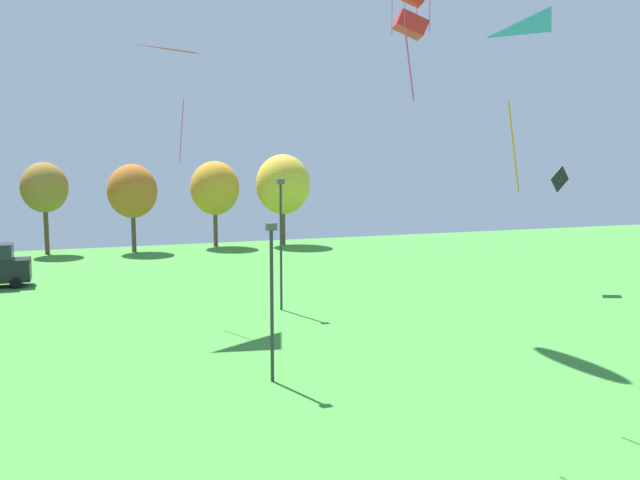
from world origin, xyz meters
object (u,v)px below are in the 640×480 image
treeline_tree_4 (132,191)px  treeline_tree_5 (215,188)px  kite_flying_6 (485,74)px  treeline_tree_3 (44,188)px  light_post_2 (281,237)px  kite_flying_8 (560,179)px  kite_flying_7 (194,77)px  light_post_0 (272,292)px  treeline_tree_6 (283,184)px  kite_flying_5 (411,9)px

treeline_tree_4 → treeline_tree_5: (6.86, 1.06, 0.11)m
kite_flying_6 → treeline_tree_3: size_ratio=0.53×
light_post_2 → treeline_tree_5: size_ratio=0.89×
kite_flying_8 → treeline_tree_4: bearing=132.1°
treeline_tree_4 → kite_flying_8: bearing=-47.9°
kite_flying_6 → treeline_tree_3: kite_flying_6 is taller
kite_flying_7 → kite_flying_8: size_ratio=2.61×
kite_flying_8 → treeline_tree_5: size_ratio=0.22×
kite_flying_6 → treeline_tree_4: (-7.11, 38.24, -5.09)m
kite_flying_6 → light_post_0: kite_flying_6 is taller
kite_flying_7 → treeline_tree_5: bearing=76.7°
treeline_tree_3 → treeline_tree_6: bearing=-2.5°
light_post_2 → treeline_tree_6: bearing=72.6°
kite_flying_6 → treeline_tree_6: bearing=81.8°
kite_flying_5 → kite_flying_7: 14.66m
treeline_tree_5 → kite_flying_5: bearing=-93.7°
kite_flying_8 → treeline_tree_6: treeline_tree_6 is taller
kite_flying_7 → treeline_tree_5: kite_flying_7 is taller
kite_flying_5 → kite_flying_8: bearing=40.1°
light_post_0 → kite_flying_7: bearing=93.8°
light_post_2 → treeline_tree_4: size_ratio=0.92×
kite_flying_6 → light_post_0: (-5.63, 3.62, -6.89)m
kite_flying_8 → light_post_0: size_ratio=0.29×
treeline_tree_4 → treeline_tree_6: size_ratio=0.90×
kite_flying_7 → kite_flying_6: bearing=-65.3°
light_post_2 → treeline_tree_3: (-11.49, 25.28, 1.56)m
light_post_2 → treeline_tree_6: 25.67m
kite_flying_5 → kite_flying_8: 23.42m
treeline_tree_3 → treeline_tree_6: size_ratio=0.92×
treeline_tree_6 → kite_flying_5: bearing=-102.1°
light_post_2 → treeline_tree_3: 27.81m
kite_flying_6 → kite_flying_5: bearing=-168.6°
light_post_0 → treeline_tree_3: size_ratio=0.75×
light_post_2 → treeline_tree_4: 24.83m
kite_flying_7 → light_post_2: bearing=3.7°
kite_flying_5 → light_post_2: 16.53m
kite_flying_7 → treeline_tree_3: size_ratio=0.57×
kite_flying_7 → treeline_tree_5: (6.04, 25.62, -6.14)m
treeline_tree_6 → light_post_2: bearing=-107.4°
kite_flying_6 → light_post_2: bearing=98.8°
kite_flying_5 → treeline_tree_3: kite_flying_5 is taller
light_post_0 → treeline_tree_3: treeline_tree_3 is taller
light_post_0 → treeline_tree_4: bearing=92.4°
kite_flying_7 → treeline_tree_6: 28.00m
kite_flying_5 → light_post_0: (-2.81, 4.19, -8.47)m
light_post_0 → kite_flying_6: bearing=-32.8°
light_post_2 → treeline_tree_4: bearing=101.5°
kite_flying_5 → treeline_tree_4: size_ratio=0.47×
kite_flying_5 → treeline_tree_5: (2.57, 39.86, -6.56)m
kite_flying_5 → light_post_0: size_ratio=0.62×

